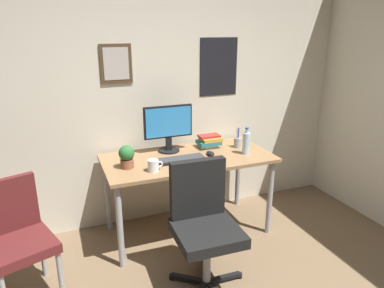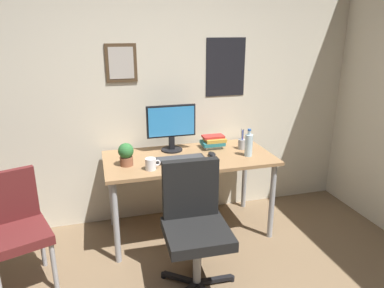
% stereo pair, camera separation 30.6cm
% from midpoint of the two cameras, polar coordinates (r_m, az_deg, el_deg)
% --- Properties ---
extents(wall_back, '(4.40, 0.10, 2.60)m').
position_cam_midpoint_polar(wall_back, '(3.41, -10.74, 8.35)').
color(wall_back, beige).
rests_on(wall_back, ground_plane).
extents(desk, '(1.51, 0.74, 0.76)m').
position_cam_midpoint_polar(desk, '(3.23, -3.37, -3.46)').
color(desk, '#936D47').
rests_on(desk, ground_plane).
extents(office_chair, '(0.55, 0.57, 0.95)m').
position_cam_midpoint_polar(office_chair, '(2.65, -1.54, -12.10)').
color(office_chair, black).
rests_on(office_chair, ground_plane).
extents(side_chair, '(0.54, 0.54, 0.88)m').
position_cam_midpoint_polar(side_chair, '(2.88, -29.24, -12.60)').
color(side_chair, '#591E1E').
rests_on(side_chair, ground_plane).
extents(monitor, '(0.46, 0.20, 0.43)m').
position_cam_midpoint_polar(monitor, '(3.29, -6.50, 2.77)').
color(monitor, black).
rests_on(monitor, desk).
extents(keyboard, '(0.43, 0.15, 0.03)m').
position_cam_midpoint_polar(keyboard, '(3.10, -4.70, -2.52)').
color(keyboard, black).
rests_on(keyboard, desk).
extents(computer_mouse, '(0.06, 0.11, 0.04)m').
position_cam_midpoint_polar(computer_mouse, '(3.22, 0.26, -1.59)').
color(computer_mouse, black).
rests_on(computer_mouse, desk).
extents(water_bottle, '(0.07, 0.07, 0.25)m').
position_cam_midpoint_polar(water_bottle, '(3.25, 6.05, 0.13)').
color(water_bottle, silver).
rests_on(water_bottle, desk).
extents(coffee_mug_near, '(0.13, 0.09, 0.10)m').
position_cam_midpoint_polar(coffee_mug_near, '(2.89, -9.24, -3.49)').
color(coffee_mug_near, white).
rests_on(coffee_mug_near, desk).
extents(potted_plant, '(0.13, 0.13, 0.20)m').
position_cam_midpoint_polar(potted_plant, '(2.99, -13.36, -1.93)').
color(potted_plant, brown).
rests_on(potted_plant, desk).
extents(pen_cup, '(0.07, 0.07, 0.20)m').
position_cam_midpoint_polar(pen_cup, '(3.44, 4.81, 0.29)').
color(pen_cup, '#9EA0A5').
rests_on(pen_cup, desk).
extents(book_stack_left, '(0.22, 0.17, 0.12)m').
position_cam_midpoint_polar(book_stack_left, '(3.43, 0.23, 0.45)').
color(book_stack_left, silver).
rests_on(book_stack_left, desk).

